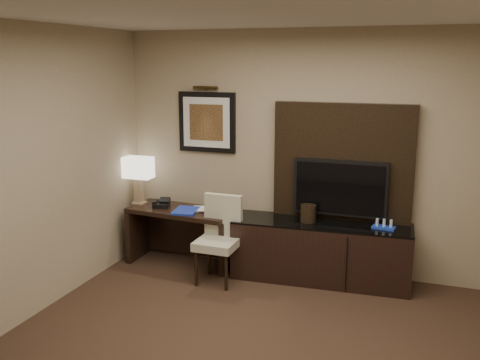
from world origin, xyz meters
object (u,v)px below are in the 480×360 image
at_px(credenza, 321,251).
at_px(tv, 340,188).
at_px(desk_chair, 217,243).
at_px(desk_phone, 161,203).
at_px(ice_bucket, 308,213).
at_px(desk, 182,236).
at_px(table_lamp, 138,180).
at_px(water_bottle, 211,203).
at_px(minibar_tray, 384,225).

xyz_separation_m(credenza, tv, (0.16, 0.14, 0.69)).
bearing_deg(credenza, desk_chair, -160.63).
relative_size(desk_phone, ice_bucket, 1.00).
relative_size(credenza, ice_bucket, 10.19).
height_order(desk, table_lamp, table_lamp).
height_order(desk, tv, tv).
height_order(desk, water_bottle, water_bottle).
bearing_deg(table_lamp, water_bottle, 1.17).
bearing_deg(credenza, ice_bucket, -177.84).
xyz_separation_m(credenza, desk_phone, (-1.90, -0.05, 0.38)).
bearing_deg(table_lamp, credenza, -0.01).
bearing_deg(tv, minibar_tray, -14.25).
xyz_separation_m(desk_phone, water_bottle, (0.61, 0.07, 0.04)).
distance_m(credenza, tv, 0.72).
xyz_separation_m(table_lamp, minibar_tray, (2.87, 0.02, -0.26)).
relative_size(desk_chair, desk_phone, 4.80).
relative_size(credenza, desk_phone, 10.22).
height_order(credenza, tv, tv).
height_order(credenza, table_lamp, table_lamp).
height_order(desk_chair, ice_bucket, desk_chair).
bearing_deg(table_lamp, ice_bucket, -0.40).
bearing_deg(minibar_tray, water_bottle, 179.91).
relative_size(table_lamp, water_bottle, 3.31).
bearing_deg(minibar_tray, ice_bucket, -177.78).
height_order(tv, desk_chair, tv).
relative_size(desk, credenza, 0.65).
height_order(desk_phone, minibar_tray, desk_phone).
bearing_deg(table_lamp, desk_chair, -20.14).
bearing_deg(desk_chair, minibar_tray, 15.60).
bearing_deg(minibar_tray, desk_phone, -178.40).
xyz_separation_m(desk_chair, water_bottle, (-0.25, 0.45, 0.31)).
xyz_separation_m(desk, desk_phone, (-0.26, -0.00, 0.38)).
bearing_deg(minibar_tray, desk_chair, -165.03).
xyz_separation_m(water_bottle, minibar_tray, (1.94, -0.00, -0.06)).
height_order(desk_phone, ice_bucket, ice_bucket).
relative_size(credenza, minibar_tray, 8.29).
xyz_separation_m(desk, ice_bucket, (1.49, 0.04, 0.42)).
relative_size(desk, desk_chair, 1.39).
xyz_separation_m(desk, tv, (1.80, 0.19, 0.69)).
bearing_deg(desk_phone, desk, -14.86).
bearing_deg(desk, water_bottle, 16.12).
relative_size(desk, desk_phone, 6.68).
distance_m(desk_phone, ice_bucket, 1.75).
xyz_separation_m(tv, ice_bucket, (-0.31, -0.15, -0.27)).
distance_m(water_bottle, minibar_tray, 1.94).
xyz_separation_m(desk_phone, ice_bucket, (1.75, 0.04, 0.04)).
height_order(tv, water_bottle, tv).
xyz_separation_m(tv, desk_chair, (-1.20, -0.57, -0.57)).
bearing_deg(desk_chair, water_bottle, 119.42).
bearing_deg(credenza, desk, 178.44).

